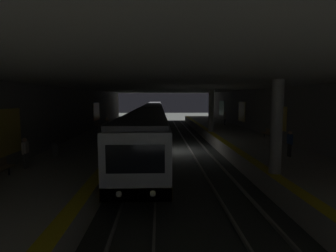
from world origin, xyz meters
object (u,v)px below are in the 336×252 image
at_px(person_walking_mid, 290,143).
at_px(trash_bin, 55,150).
at_px(pillar_far, 211,111).
at_px(person_standing_far, 25,152).
at_px(metro_train, 153,116).
at_px(person_boarding, 225,118).
at_px(bench_left_far, 268,133).
at_px(bench_right_mid, 98,124).
at_px(bench_right_far, 108,120).
at_px(pillar_near, 276,127).

xyz_separation_m(person_walking_mid, trash_bin, (0.51, 14.64, -0.45)).
xyz_separation_m(pillar_far, person_standing_far, (-15.08, 12.62, -1.41)).
xyz_separation_m(metro_train, person_boarding, (-3.88, -9.66, -0.05)).
relative_size(pillar_far, person_boarding, 2.69).
distance_m(bench_left_far, trash_bin, 17.76).
distance_m(bench_right_mid, trash_bin, 15.26).
height_order(bench_right_mid, person_standing_far, person_standing_far).
distance_m(bench_right_mid, bench_right_far, 6.20).
bearing_deg(person_standing_far, person_walking_mid, -81.46).
distance_m(pillar_near, bench_right_mid, 23.35).
relative_size(pillar_near, trash_bin, 5.35).
bearing_deg(pillar_far, person_boarding, -25.78).
relative_size(bench_right_far, person_boarding, 1.00).
distance_m(person_standing_far, person_boarding, 26.67).
relative_size(bench_right_far, trash_bin, 2.00).
height_order(bench_right_mid, person_walking_mid, person_walking_mid).
height_order(bench_right_far, person_boarding, person_boarding).
height_order(person_standing_far, person_boarding, person_boarding).
xyz_separation_m(bench_left_far, person_walking_mid, (-7.50, 1.69, 0.36)).
bearing_deg(trash_bin, bench_left_far, -66.86).
xyz_separation_m(metro_train, trash_bin, (-22.62, 5.60, -0.55)).
bearing_deg(person_standing_far, trash_bin, -9.64).
xyz_separation_m(bench_left_far, trash_bin, (-6.98, 16.33, -0.10)).
bearing_deg(person_boarding, person_walking_mid, 178.15).
relative_size(pillar_far, metro_train, 0.08).
bearing_deg(bench_left_far, person_boarding, 5.20).
relative_size(bench_right_mid, person_standing_far, 1.06).
bearing_deg(person_standing_far, metro_train, -13.44).
bearing_deg(bench_right_far, trash_bin, -178.04).
distance_m(bench_right_far, trash_bin, 21.45).
bearing_deg(pillar_near, bench_right_mid, 33.60).
xyz_separation_m(bench_right_mid, person_walking_mid, (-15.75, -15.38, 0.36)).
xyz_separation_m(pillar_near, pillar_far, (16.45, 0.00, 0.00)).
relative_size(bench_right_mid, bench_right_far, 1.00).
bearing_deg(bench_left_far, pillar_far, 38.20).
bearing_deg(person_walking_mid, bench_right_far, 35.01).
distance_m(metro_train, bench_right_mid, 9.74).
height_order(person_walking_mid, trash_bin, person_walking_mid).
height_order(metro_train, bench_left_far, metro_train).
relative_size(pillar_near, bench_left_far, 2.68).
distance_m(bench_right_mid, person_standing_far, 18.03).
bearing_deg(pillar_near, person_walking_mid, -34.38).
bearing_deg(person_walking_mid, metro_train, 21.34).
bearing_deg(bench_left_far, bench_right_mid, 64.18).
bearing_deg(person_walking_mid, person_boarding, -1.85).
bearing_deg(person_walking_mid, pillar_near, 145.62).
height_order(bench_left_far, bench_right_far, same).
distance_m(pillar_near, bench_right_far, 28.70).
xyz_separation_m(bench_left_far, bench_right_mid, (8.26, 17.07, 0.00)).
bearing_deg(pillar_near, bench_right_far, 26.73).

